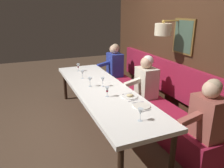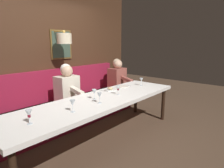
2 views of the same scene
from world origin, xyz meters
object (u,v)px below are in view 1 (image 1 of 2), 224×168
object	(u,v)px
diner_near	(146,78)
diner_middle	(115,61)
diner_nearest	(209,111)
wine_glass_1	(78,66)
wine_glass_2	(82,73)
wine_glass_0	(107,90)
dining_table	(102,91)
wine_glass_3	(90,80)
wine_glass_5	(103,80)
wine_glass_4	(140,112)

from	to	relation	value
diner_near	diner_middle	world-z (taller)	same
diner_nearest	wine_glass_1	size ratio (longest dim) A/B	4.82
wine_glass_2	wine_glass_0	bearing A→B (deg)	-84.65
dining_table	wine_glass_1	size ratio (longest dim) A/B	20.01
diner_nearest	diner_middle	bearing A→B (deg)	90.00
wine_glass_1	wine_glass_3	distance (m)	1.05
wine_glass_1	wine_glass_3	bearing A→B (deg)	-93.19
diner_nearest	wine_glass_5	distance (m)	1.79
diner_near	diner_middle	bearing A→B (deg)	90.00
diner_near	wine_glass_0	size ratio (longest dim) A/B	4.82
diner_nearest	wine_glass_5	xyz separation A→B (m)	(-0.83, 1.59, 0.04)
wine_glass_3	wine_glass_5	size ratio (longest dim) A/B	1.00
diner_middle	wine_glass_0	xyz separation A→B (m)	(-0.93, -1.87, 0.04)
diner_nearest	wine_glass_0	bearing A→B (deg)	129.88
wine_glass_1	wine_glass_4	size ratio (longest dim) A/B	1.00
diner_nearest	diner_near	xyz separation A→B (m)	(0.00, 1.51, 0.00)
wine_glass_4	wine_glass_5	world-z (taller)	same
wine_glass_2	wine_glass_4	world-z (taller)	same
wine_glass_2	diner_nearest	bearing A→B (deg)	-64.62
diner_near	wine_glass_0	xyz separation A→B (m)	(-0.93, -0.39, 0.04)
diner_middle	diner_nearest	bearing A→B (deg)	-90.00
wine_glass_1	wine_glass_4	distance (m)	2.49
wine_glass_0	diner_middle	bearing A→B (deg)	63.55
wine_glass_2	wine_glass_4	size ratio (longest dim) A/B	1.00
diner_near	dining_table	bearing A→B (deg)	-179.68
dining_table	wine_glass_1	world-z (taller)	wine_glass_1
diner_near	wine_glass_1	xyz separation A→B (m)	(-0.98, 1.22, 0.04)
wine_glass_2	wine_glass_3	distance (m)	0.50
diner_middle	wine_glass_1	distance (m)	1.01
wine_glass_0	wine_glass_3	bearing A→B (deg)	100.28
wine_glass_5	wine_glass_3	bearing A→B (deg)	156.66
diner_near	wine_glass_3	xyz separation A→B (m)	(-1.03, 0.17, 0.04)
wine_glass_1	wine_glass_5	distance (m)	1.15
dining_table	wine_glass_1	distance (m)	1.24
diner_nearest	diner_middle	world-z (taller)	same
wine_glass_3	wine_glass_4	xyz separation A→B (m)	(0.19, -1.44, 0.00)
wine_glass_5	diner_nearest	bearing A→B (deg)	-62.44
diner_near	diner_middle	xyz separation A→B (m)	(0.00, 1.48, 0.00)
wine_glass_2	wine_glass_5	bearing A→B (deg)	-70.91
dining_table	diner_nearest	world-z (taller)	diner_nearest
diner_middle	wine_glass_2	bearing A→B (deg)	-141.66
dining_table	wine_glass_2	xyz separation A→B (m)	(-0.15, 0.67, 0.17)
wine_glass_1	wine_glass_2	xyz separation A→B (m)	(-0.06, -0.55, 0.00)
wine_glass_2	wine_glass_3	size ratio (longest dim) A/B	1.00
wine_glass_0	wine_glass_2	world-z (taller)	same
wine_glass_0	wine_glass_5	bearing A→B (deg)	77.61
diner_near	wine_glass_4	size ratio (longest dim) A/B	4.82
wine_glass_1	wine_glass_4	xyz separation A→B (m)	(0.13, -2.49, 0.00)
diner_nearest	wine_glass_2	world-z (taller)	diner_nearest
diner_nearest	diner_near	bearing A→B (deg)	90.00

